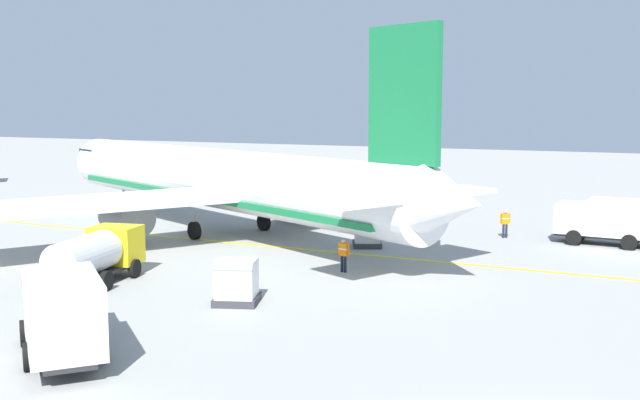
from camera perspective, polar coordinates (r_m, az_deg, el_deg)
airliner_foreground at (r=48.71m, az=-7.41°, el=1.46°), size 33.12×39.31×11.90m
service_truck_fuel at (r=47.44m, az=21.43°, el=-1.39°), size 2.71×6.80×2.72m
service_truck_baggage at (r=26.15m, az=-18.87°, el=-7.87°), size 5.52×5.89×2.89m
service_truck_catering at (r=36.31m, az=-16.50°, el=-3.92°), size 6.15×3.19×2.40m
cargo_container_near at (r=44.01m, az=3.52°, el=-2.42°), size 2.19×2.19×1.83m
cargo_container_mid at (r=31.73m, az=-6.29°, el=-6.13°), size 2.30×2.30×1.95m
crew_marshaller at (r=50.21m, az=7.64°, el=-1.16°), size 0.58×0.40×1.63m
crew_loader_left at (r=37.32m, az=1.78°, el=-3.97°), size 0.28×0.63×1.67m
crew_loader_right at (r=48.20m, az=13.74°, el=-1.56°), size 0.40×0.58×1.75m
apron_guide_line at (r=44.60m, az=-4.39°, el=-3.42°), size 0.30×60.00×0.01m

